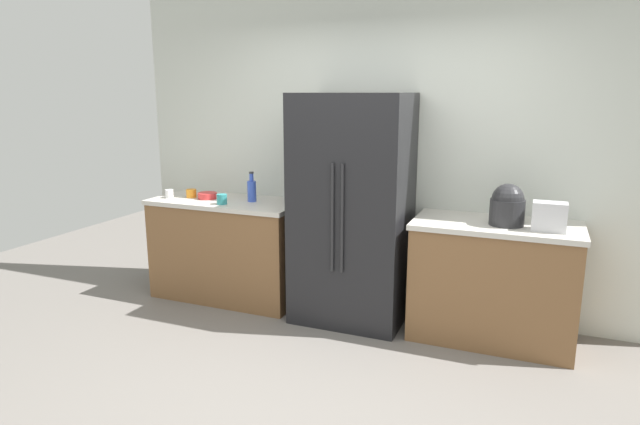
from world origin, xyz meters
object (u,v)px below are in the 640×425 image
Objects in this scene: bottle_a at (252,190)px; cup_a at (169,194)px; cup_c at (191,193)px; cup_b at (222,199)px; rice_cooker at (507,206)px; toaster at (549,217)px; refrigerator at (352,210)px; bowl_a at (207,196)px.

bottle_a is 0.81m from cup_a.
cup_b is at bearing -20.42° from cup_c.
cup_a is (-2.98, -0.08, -0.11)m from rice_cooker.
cup_c is (-3.09, 0.09, -0.06)m from toaster.
bottle_a is at bearing 48.27° from cup_b.
toaster is at bearing -3.07° from bottle_a.
bottle_a is 2.89× the size of cup_c.
cup_c is (-0.44, 0.16, -0.01)m from cup_b.
cup_c is (0.18, 0.10, -0.00)m from cup_a.
rice_cooker is 2.81m from cup_c.
toaster is 2.56× the size of cup_b.
rice_cooker reaches higher than toaster.
cup_b is at bearing -6.07° from cup_a.
refrigerator reaches higher than cup_a.
cup_a is 0.86× the size of cup_b.
cup_b is (-2.37, -0.14, -0.10)m from rice_cooker.
rice_cooker is 2.63m from bowl_a.
cup_c is (-0.62, -0.04, -0.07)m from bottle_a.
bowl_a is at bearing 179.39° from refrigerator.
cup_c is at bearing -178.22° from bowl_a.
cup_a is at bearing -177.17° from refrigerator.
bowl_a is at bearing 147.49° from cup_b.
cup_a is at bearing -169.90° from bottle_a.
toaster reaches higher than bowl_a.
refrigerator is 1.77m from cup_a.
refrigerator is 1.42m from bowl_a.
cup_c is 0.54× the size of bowl_a.
bottle_a is at bearing 176.93° from toaster.
bottle_a is at bearing 5.02° from bowl_a.
bottle_a is (-2.47, 0.13, 0.00)m from toaster.
refrigerator is at bearing 2.83° from cup_a.
rice_cooker reaches higher than cup_c.
cup_b is at bearing -32.51° from bowl_a.
rice_cooker is at bearing 166.63° from toaster.
bottle_a is 3.48× the size of cup_a.
bowl_a is at bearing -174.98° from bottle_a.
cup_b reaches higher than bowl_a.
rice_cooker is at bearing -0.53° from bowl_a.
cup_b is at bearing -172.48° from refrigerator.
bottle_a is (-0.97, 0.05, 0.09)m from refrigerator.
cup_a is (-0.80, -0.14, -0.07)m from bottle_a.
refrigerator is 0.98m from bottle_a.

